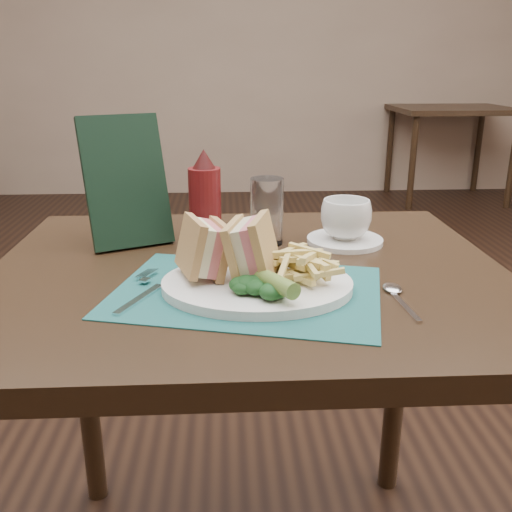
{
  "coord_description": "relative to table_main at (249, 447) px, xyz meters",
  "views": [
    {
      "loc": [
        -0.04,
        -1.44,
        1.09
      ],
      "look_at": [
        0.01,
        -0.57,
        0.8
      ],
      "focal_mm": 40.0,
      "sensor_mm": 36.0,
      "label": 1
    }
  ],
  "objects": [
    {
      "name": "floor",
      "position": [
        0.0,
        0.5,
        -0.38
      ],
      "size": [
        7.0,
        7.0,
        0.0
      ],
      "primitive_type": "plane",
      "color": "black",
      "rests_on": "ground"
    },
    {
      "name": "wall_back",
      "position": [
        0.0,
        4.0,
        -0.38
      ],
      "size": [
        6.0,
        0.0,
        6.0
      ],
      "primitive_type": "plane",
      "rotation": [
        1.57,
        0.0,
        0.0
      ],
      "color": "tan",
      "rests_on": "ground"
    },
    {
      "name": "table_main",
      "position": [
        0.0,
        0.0,
        0.0
      ],
      "size": [
        0.9,
        0.75,
        0.75
      ],
      "primitive_type": null,
      "color": "black",
      "rests_on": "ground"
    },
    {
      "name": "table_bg_right",
      "position": [
        1.77,
        3.63,
        0.0
      ],
      "size": [
        0.9,
        0.75,
        0.75
      ],
      "primitive_type": null,
      "color": "black",
      "rests_on": "ground"
    },
    {
      "name": "placemat",
      "position": [
        -0.01,
        -0.11,
        0.38
      ],
      "size": [
        0.47,
        0.38,
        0.0
      ],
      "primitive_type": "cube",
      "rotation": [
        0.0,
        0.0,
        -0.25
      ],
      "color": "#1A5452",
      "rests_on": "table_main"
    },
    {
      "name": "plate",
      "position": [
        0.01,
        -0.1,
        0.38
      ],
      "size": [
        0.32,
        0.26,
        0.01
      ],
      "primitive_type": null,
      "rotation": [
        0.0,
        0.0,
        -0.07
      ],
      "color": "white",
      "rests_on": "placemat"
    },
    {
      "name": "sandwich_half_a",
      "position": [
        -0.09,
        -0.09,
        0.44
      ],
      "size": [
        0.1,
        0.11,
        0.1
      ],
      "primitive_type": null,
      "rotation": [
        0.0,
        0.24,
        0.32
      ],
      "color": "tan",
      "rests_on": "plate"
    },
    {
      "name": "sandwich_half_b",
      "position": [
        -0.02,
        -0.09,
        0.44
      ],
      "size": [
        0.1,
        0.12,
        0.1
      ],
      "primitive_type": null,
      "rotation": [
        0.0,
        -0.24,
        -0.26
      ],
      "color": "tan",
      "rests_on": "plate"
    },
    {
      "name": "kale_garnish",
      "position": [
        0.01,
        -0.17,
        0.41
      ],
      "size": [
        0.11,
        0.08,
        0.03
      ],
      "primitive_type": null,
      "color": "#133417",
      "rests_on": "plate"
    },
    {
      "name": "pickle_spear",
      "position": [
        0.03,
        -0.16,
        0.41
      ],
      "size": [
        0.08,
        0.12,
        0.03
      ],
      "primitive_type": "cylinder",
      "rotation": [
        1.54,
        0.0,
        0.51
      ],
      "color": "#58772D",
      "rests_on": "plate"
    },
    {
      "name": "fries_pile",
      "position": [
        0.08,
        -0.09,
        0.42
      ],
      "size": [
        0.18,
        0.2,
        0.05
      ],
      "primitive_type": null,
      "color": "#D7C16B",
      "rests_on": "plate"
    },
    {
      "name": "fork",
      "position": [
        -0.17,
        -0.11,
        0.38
      ],
      "size": [
        0.1,
        0.17,
        0.01
      ],
      "primitive_type": null,
      "rotation": [
        0.0,
        0.0,
        -0.44
      ],
      "color": "silver",
      "rests_on": "placemat"
    },
    {
      "name": "spoon",
      "position": [
        0.22,
        -0.16,
        0.38
      ],
      "size": [
        0.05,
        0.15,
        0.01
      ],
      "primitive_type": null,
      "rotation": [
        0.0,
        0.0,
        0.08
      ],
      "color": "silver",
      "rests_on": "table_main"
    },
    {
      "name": "saucer",
      "position": [
        0.2,
        0.13,
        0.38
      ],
      "size": [
        0.18,
        0.18,
        0.01
      ],
      "primitive_type": "cylinder",
      "rotation": [
        0.0,
        0.0,
        0.21
      ],
      "color": "white",
      "rests_on": "table_main"
    },
    {
      "name": "coffee_cup",
      "position": [
        0.2,
        0.13,
        0.42
      ],
      "size": [
        0.14,
        0.14,
        0.08
      ],
      "primitive_type": "imported",
      "rotation": [
        0.0,
        0.0,
        0.8
      ],
      "color": "white",
      "rests_on": "saucer"
    },
    {
      "name": "drinking_glass",
      "position": [
        0.04,
        0.14,
        0.44
      ],
      "size": [
        0.08,
        0.08,
        0.13
      ],
      "primitive_type": "cylinder",
      "rotation": [
        0.0,
        0.0,
        0.25
      ],
      "color": "white",
      "rests_on": "table_main"
    },
    {
      "name": "ketchup_bottle",
      "position": [
        -0.08,
        0.15,
        0.47
      ],
      "size": [
        0.08,
        0.08,
        0.19
      ],
      "primitive_type": null,
      "rotation": [
        0.0,
        0.0,
        0.41
      ],
      "color": "#590F11",
      "rests_on": "table_main"
    },
    {
      "name": "check_presenter",
      "position": [
        -0.23,
        0.16,
        0.5
      ],
      "size": [
        0.18,
        0.15,
        0.25
      ],
      "primitive_type": "cube",
      "rotation": [
        -0.31,
        0.0,
        0.42
      ],
      "color": "black",
      "rests_on": "table_main"
    }
  ]
}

